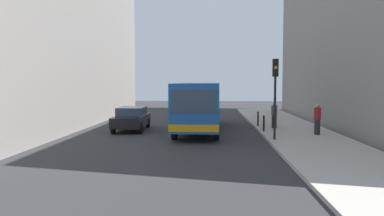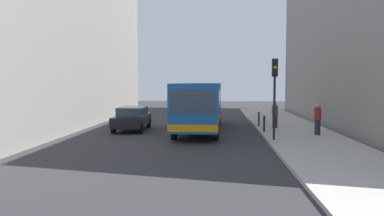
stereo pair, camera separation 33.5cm
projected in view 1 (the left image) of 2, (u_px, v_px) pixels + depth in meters
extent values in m
plane|color=#2D2D30|center=(206.00, 136.00, 22.25)|extent=(80.00, 80.00, 0.00)
cube|color=#ADA89E|center=(300.00, 135.00, 21.99)|extent=(4.40, 40.00, 0.15)
cube|color=gray|center=(37.00, 3.00, 26.22)|extent=(7.00, 32.00, 16.81)
cube|color=#19519E|center=(199.00, 103.00, 24.46)|extent=(2.76, 11.06, 2.50)
cube|color=orange|center=(199.00, 118.00, 24.53)|extent=(2.78, 11.08, 0.36)
cube|color=#2D3D4C|center=(194.00, 102.00, 18.99)|extent=(2.26, 0.11, 1.20)
cube|color=#2D3D4C|center=(200.00, 97.00, 24.94)|extent=(2.74, 9.46, 1.00)
cylinder|color=black|center=(217.00, 131.00, 20.59)|extent=(0.30, 1.01, 1.00)
cylinder|color=black|center=(175.00, 130.00, 20.75)|extent=(0.30, 1.01, 1.00)
cylinder|color=black|center=(218.00, 117.00, 28.35)|extent=(0.30, 1.01, 1.00)
cylinder|color=black|center=(187.00, 117.00, 28.51)|extent=(0.30, 1.01, 1.00)
cube|color=black|center=(132.00, 120.00, 24.65)|extent=(1.85, 4.42, 0.64)
cube|color=#2D3D4C|center=(132.00, 111.00, 24.76)|extent=(1.63, 2.48, 0.52)
cylinder|color=black|center=(140.00, 128.00, 23.14)|extent=(0.23, 0.64, 0.64)
cylinder|color=black|center=(113.00, 128.00, 23.20)|extent=(0.23, 0.64, 0.64)
cylinder|color=black|center=(148.00, 123.00, 26.13)|extent=(0.23, 0.64, 0.64)
cylinder|color=black|center=(124.00, 123.00, 26.19)|extent=(0.23, 0.64, 0.64)
cylinder|color=black|center=(275.00, 108.00, 19.62)|extent=(0.12, 0.12, 3.20)
cube|color=black|center=(275.00, 68.00, 19.48)|extent=(0.28, 0.24, 0.90)
sphere|color=black|center=(276.00, 62.00, 19.33)|extent=(0.16, 0.16, 0.16)
sphere|color=orange|center=(276.00, 68.00, 19.35)|extent=(0.16, 0.16, 0.16)
sphere|color=black|center=(276.00, 73.00, 19.37)|extent=(0.16, 0.16, 0.16)
cylinder|color=black|center=(264.00, 123.00, 22.95)|extent=(0.11, 0.11, 0.95)
cylinder|color=black|center=(258.00, 119.00, 25.78)|extent=(0.11, 0.11, 0.95)
cylinder|color=#26262D|center=(317.00, 127.00, 21.54)|extent=(0.32, 0.32, 0.85)
cylinder|color=maroon|center=(317.00, 114.00, 21.49)|extent=(0.38, 0.38, 0.65)
sphere|color=tan|center=(318.00, 106.00, 21.46)|extent=(0.23, 0.23, 0.23)
cylinder|color=#26262D|center=(274.00, 121.00, 24.73)|extent=(0.32, 0.32, 0.81)
cylinder|color=#4C4C51|center=(274.00, 110.00, 24.68)|extent=(0.38, 0.38, 0.63)
sphere|color=beige|center=(274.00, 104.00, 24.65)|extent=(0.22, 0.22, 0.22)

